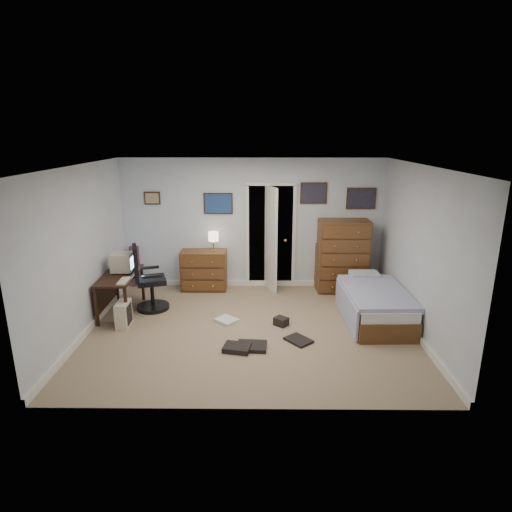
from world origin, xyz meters
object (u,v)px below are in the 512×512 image
Objects in this scene: low_dresser at (204,270)px; bed at (373,303)px; computer_desk at (115,283)px; tall_dresser at (342,256)px; office_chair at (148,285)px.

low_dresser reaches higher than bed.
tall_dresser reaches higher than computer_desk.
low_dresser is at bearing 179.97° from tall_dresser.
bed is (3.76, -0.37, -0.17)m from office_chair.
computer_desk is 4.28m from bed.
office_chair is at bearing -129.81° from low_dresser.
computer_desk is at bearing -140.02° from low_dresser.
low_dresser is 2.67m from tall_dresser.
tall_dresser is at bearing -0.60° from low_dresser.
tall_dresser is (3.49, 0.98, 0.25)m from office_chair.
bed is at bearing -25.21° from low_dresser.
bed is (4.27, -0.24, -0.24)m from computer_desk.
office_chair is at bearing -163.84° from tall_dresser.
tall_dresser is (2.65, -0.02, 0.31)m from low_dresser.
computer_desk is 0.86× the size of tall_dresser.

